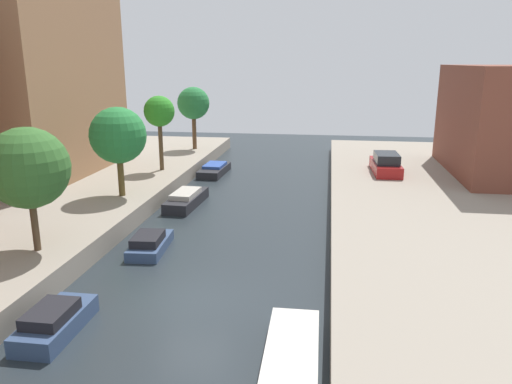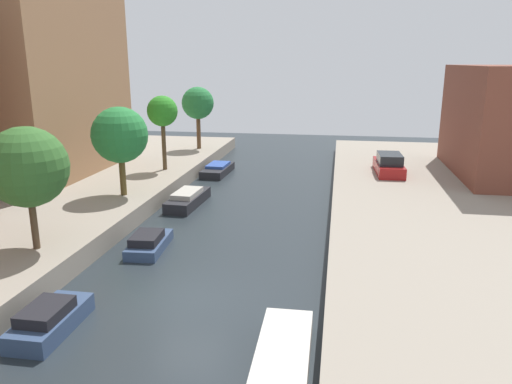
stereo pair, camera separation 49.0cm
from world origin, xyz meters
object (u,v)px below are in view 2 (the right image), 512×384
(street_tree_3, at_px, (120,135))
(moored_boat_left_3, at_px, (149,243))
(street_tree_4, at_px, (162,112))
(street_tree_5, at_px, (198,104))
(moored_boat_left_2, at_px, (50,320))
(moored_boat_left_4, at_px, (188,199))
(street_tree_2, at_px, (27,167))
(parked_car, at_px, (389,165))
(moored_boat_right_2, at_px, (283,359))
(moored_boat_left_5, at_px, (218,170))

(street_tree_3, xyz_separation_m, moored_boat_left_3, (3.61, -5.47, -4.07))
(street_tree_4, xyz_separation_m, street_tree_5, (0.00, 8.67, -0.13))
(moored_boat_left_2, distance_m, moored_boat_left_4, 14.50)
(street_tree_4, relative_size, moored_boat_left_4, 1.14)
(street_tree_2, distance_m, street_tree_5, 23.97)
(parked_car, relative_size, moored_boat_left_4, 1.00)
(street_tree_3, relative_size, street_tree_5, 0.95)
(parked_car, height_order, moored_boat_left_2, parked_car)
(moored_boat_right_2, bearing_deg, parked_car, 77.66)
(parked_car, height_order, moored_boat_left_4, parked_car)
(moored_boat_left_4, relative_size, moored_boat_left_5, 1.04)
(street_tree_2, bearing_deg, moored_boat_left_2, -53.66)
(moored_boat_left_2, height_order, moored_boat_right_2, moored_boat_left_2)
(moored_boat_left_5, bearing_deg, moored_boat_left_3, -87.56)
(street_tree_4, distance_m, moored_boat_right_2, 23.43)
(street_tree_2, distance_m, street_tree_3, 8.43)
(moored_boat_left_2, bearing_deg, moored_boat_left_5, 90.49)
(street_tree_2, xyz_separation_m, moored_boat_right_2, (10.71, -5.00, -4.06))
(moored_boat_left_3, bearing_deg, street_tree_2, -140.69)
(moored_boat_left_4, bearing_deg, street_tree_4, 122.43)
(street_tree_5, bearing_deg, moored_boat_left_3, -80.24)
(street_tree_4, xyz_separation_m, moored_boat_left_4, (3.22, -5.07, -4.61))
(street_tree_5, distance_m, parked_car, 17.41)
(parked_car, height_order, moored_boat_left_3, parked_car)
(street_tree_2, height_order, street_tree_4, street_tree_4)
(street_tree_3, relative_size, moored_boat_left_3, 1.52)
(moored_boat_left_2, xyz_separation_m, moored_boat_right_2, (7.57, -0.74, -0.09))
(moored_boat_left_5, bearing_deg, street_tree_2, -98.90)
(moored_boat_left_4, distance_m, moored_boat_left_5, 8.55)
(street_tree_2, xyz_separation_m, parked_car, (15.44, 16.63, -2.81))
(street_tree_4, relative_size, moored_boat_left_2, 1.62)
(street_tree_5, relative_size, moored_boat_right_2, 1.17)
(street_tree_4, bearing_deg, moored_boat_left_2, -80.89)
(street_tree_5, xyz_separation_m, moored_boat_left_2, (3.14, -28.23, -4.47))
(moored_boat_left_2, xyz_separation_m, moored_boat_left_5, (-0.20, 23.04, -0.07))
(street_tree_2, bearing_deg, street_tree_5, 90.00)
(street_tree_2, bearing_deg, street_tree_4, 90.00)
(street_tree_2, distance_m, moored_boat_left_4, 11.44)
(street_tree_4, distance_m, moored_boat_left_4, 7.57)
(street_tree_4, xyz_separation_m, parked_car, (15.44, 1.33, -3.44))
(street_tree_2, distance_m, moored_boat_right_2, 12.50)
(moored_boat_left_3, relative_size, moored_boat_left_4, 0.74)
(moored_boat_left_3, xyz_separation_m, moored_boat_left_5, (-0.67, 15.82, -0.01))
(street_tree_2, bearing_deg, moored_boat_left_5, 81.10)
(street_tree_4, height_order, moored_boat_left_2, street_tree_4)
(moored_boat_left_5, bearing_deg, street_tree_4, -130.23)
(street_tree_5, distance_m, moored_boat_left_4, 14.80)
(moored_boat_left_3, relative_size, moored_boat_left_5, 0.77)
(street_tree_5, xyz_separation_m, moored_boat_left_4, (3.22, -13.74, -4.48))
(street_tree_5, distance_m, moored_boat_left_5, 7.50)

